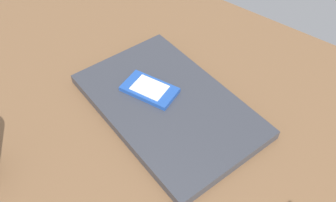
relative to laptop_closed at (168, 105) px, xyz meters
The scene contains 3 objects.
desk_surface 10.64cm from the laptop_closed, 160.99° to the right, with size 120.00×80.00×3.00cm, color brown.
laptop_closed is the anchor object (origin of this frame).
cell_phone_on_laptop 4.46cm from the laptop_closed, behind, with size 10.41×6.79×1.00cm.
Camera 1 is at (36.64, -30.18, 51.86)cm, focal length 38.45 mm.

